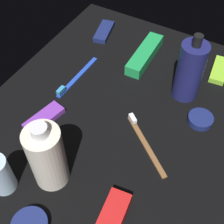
% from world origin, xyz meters
% --- Properties ---
extents(ground_plane, '(0.84, 0.64, 0.01)m').
position_xyz_m(ground_plane, '(0.00, 0.00, -0.01)').
color(ground_plane, black).
extents(lotion_bottle, '(0.07, 0.07, 0.19)m').
position_xyz_m(lotion_bottle, '(0.17, -0.12, 0.08)').
color(lotion_bottle, navy).
rests_on(lotion_bottle, ground_plane).
extents(bodywash_bottle, '(0.07, 0.07, 0.18)m').
position_xyz_m(bodywash_bottle, '(-0.20, 0.04, 0.08)').
color(bodywash_bottle, silver).
rests_on(bodywash_bottle, ground_plane).
extents(deodorant_stick, '(0.05, 0.05, 0.09)m').
position_xyz_m(deodorant_stick, '(-0.26, 0.11, 0.05)').
color(deodorant_stick, silver).
rests_on(deodorant_stick, ground_plane).
extents(toothbrush_brown, '(0.12, 0.15, 0.02)m').
position_xyz_m(toothbrush_brown, '(-0.02, -0.10, 0.01)').
color(toothbrush_brown, brown).
rests_on(toothbrush_brown, ground_plane).
extents(toothbrush_blue, '(0.18, 0.02, 0.02)m').
position_xyz_m(toothbrush_blue, '(0.07, 0.16, 0.01)').
color(toothbrush_blue, blue).
rests_on(toothbrush_blue, ground_plane).
extents(toothpaste_box_green, '(0.18, 0.05, 0.03)m').
position_xyz_m(toothpaste_box_green, '(0.25, 0.03, 0.02)').
color(toothpaste_box_green, green).
rests_on(toothpaste_box_green, ground_plane).
extents(snack_bar_lime, '(0.11, 0.05, 0.01)m').
position_xyz_m(snack_bar_lime, '(0.30, -0.18, 0.01)').
color(snack_bar_lime, '#8CD133').
rests_on(snack_bar_lime, ground_plane).
extents(snack_bar_purple, '(0.11, 0.06, 0.01)m').
position_xyz_m(snack_bar_purple, '(-0.08, 0.15, 0.01)').
color(snack_bar_purple, purple).
rests_on(snack_bar_purple, ground_plane).
extents(snack_bar_navy, '(0.11, 0.06, 0.01)m').
position_xyz_m(snack_bar_navy, '(0.29, 0.19, 0.01)').
color(snack_bar_navy, navy).
rests_on(snack_bar_navy, ground_plane).
extents(cream_tin_left, '(0.06, 0.06, 0.02)m').
position_xyz_m(cream_tin_left, '(0.10, -0.19, 0.01)').
color(cream_tin_left, navy).
rests_on(cream_tin_left, ground_plane).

